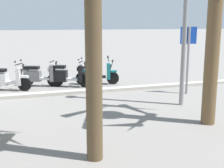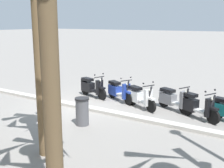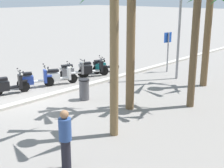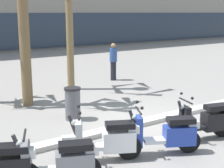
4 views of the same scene
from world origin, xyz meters
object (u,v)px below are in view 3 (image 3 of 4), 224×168
object	(u,v)px
crossing_sign	(168,47)
scooter_white_last_in_row	(58,76)
pedestrian_strolling_near_curb	(65,139)
litter_bin	(84,89)
scooter_blue_far_back	(32,79)
palm_tree_near_sign	(115,1)
scooter_black_tail_end	(91,69)
palm_tree_by_mall_entrance	(210,5)
scooter_teal_mid_front	(104,65)
scooter_black_gap_after_mid	(8,85)
scooter_grey_mid_rear	(72,71)

from	to	relation	value
crossing_sign	scooter_white_last_in_row	bearing A→B (deg)	-21.87
pedestrian_strolling_near_curb	litter_bin	xyz separation A→B (m)	(-4.23, -4.02, -0.41)
scooter_blue_far_back	palm_tree_near_sign	size ratio (longest dim) A/B	0.30
scooter_black_tail_end	palm_tree_by_mall_entrance	bearing A→B (deg)	116.43
palm_tree_near_sign	pedestrian_strolling_near_curb	size ratio (longest dim) A/B	3.36
scooter_white_last_in_row	palm_tree_near_sign	xyz separation A→B (m)	(2.45, 6.29, 3.92)
scooter_teal_mid_front	litter_bin	distance (m)	5.12
scooter_black_tail_end	crossing_sign	world-z (taller)	crossing_sign
scooter_black_tail_end	crossing_sign	xyz separation A→B (m)	(-4.01, 2.50, 1.04)
crossing_sign	pedestrian_strolling_near_curb	world-z (taller)	crossing_sign
scooter_black_gap_after_mid	litter_bin	distance (m)	3.75
scooter_grey_mid_rear	scooter_blue_far_back	xyz separation A→B (m)	(2.54, -0.04, 0.00)
scooter_black_gap_after_mid	pedestrian_strolling_near_curb	world-z (taller)	pedestrian_strolling_near_curb
palm_tree_near_sign	litter_bin	distance (m)	5.49
scooter_white_last_in_row	crossing_sign	size ratio (longest dim) A/B	0.68
scooter_teal_mid_front	pedestrian_strolling_near_curb	xyz separation A→B (m)	(8.43, 6.95, 0.45)
scooter_black_tail_end	scooter_white_last_in_row	world-z (taller)	same
palm_tree_by_mall_entrance	scooter_teal_mid_front	bearing A→B (deg)	-74.59
scooter_teal_mid_front	scooter_grey_mid_rear	size ratio (longest dim) A/B	1.07
crossing_sign	palm_tree_by_mall_entrance	size ratio (longest dim) A/B	0.44
scooter_blue_far_back	scooter_black_gap_after_mid	xyz separation A→B (m)	(1.41, 0.09, 0.01)
scooter_black_tail_end	scooter_grey_mid_rear	world-z (taller)	scooter_black_tail_end
crossing_sign	palm_tree_by_mall_entrance	bearing A→B (deg)	68.32
scooter_teal_mid_front	scooter_black_tail_end	size ratio (longest dim) A/B	1.04
scooter_teal_mid_front	scooter_blue_far_back	distance (m)	4.77
crossing_sign	scooter_grey_mid_rear	bearing A→B (deg)	-30.31
scooter_black_gap_after_mid	palm_tree_by_mall_entrance	xyz separation A→B (m)	(-7.75, 5.98, 3.62)
scooter_black_tail_end	scooter_blue_far_back	xyz separation A→B (m)	(3.56, -0.47, -0.02)
scooter_white_last_in_row	litter_bin	distance (m)	2.91
scooter_black_tail_end	litter_bin	distance (m)	4.10
palm_tree_by_mall_entrance	litter_bin	world-z (taller)	palm_tree_by_mall_entrance
crossing_sign	palm_tree_by_mall_entrance	xyz separation A→B (m)	(1.23, 3.09, 2.57)
scooter_black_gap_after_mid	scooter_grey_mid_rear	bearing A→B (deg)	-179.20
scooter_teal_mid_front	palm_tree_by_mall_entrance	xyz separation A→B (m)	(-1.58, 5.72, 3.63)
pedestrian_strolling_near_curb	crossing_sign	bearing A→B (deg)	-158.98
scooter_black_tail_end	pedestrian_strolling_near_curb	distance (m)	9.94
scooter_grey_mid_rear	scooter_black_gap_after_mid	xyz separation A→B (m)	(3.95, 0.06, 0.01)
scooter_white_last_in_row	scooter_blue_far_back	world-z (taller)	same
scooter_black_gap_after_mid	palm_tree_near_sign	xyz separation A→B (m)	(-0.23, 6.65, 3.91)
scooter_white_last_in_row	palm_tree_by_mall_entrance	xyz separation A→B (m)	(-5.07, 5.62, 3.62)
scooter_teal_mid_front	scooter_black_gap_after_mid	size ratio (longest dim) A/B	1.02
crossing_sign	litter_bin	distance (m)	7.09
palm_tree_by_mall_entrance	palm_tree_near_sign	bearing A→B (deg)	5.10
crossing_sign	litter_bin	world-z (taller)	crossing_sign
scooter_black_tail_end	palm_tree_near_sign	xyz separation A→B (m)	(4.73, 6.27, 3.91)
scooter_teal_mid_front	crossing_sign	distance (m)	3.99
scooter_black_tail_end	scooter_grey_mid_rear	bearing A→B (deg)	-23.21
scooter_black_tail_end	scooter_black_gap_after_mid	distance (m)	4.98
palm_tree_near_sign	scooter_black_tail_end	bearing A→B (deg)	-127.07
scooter_white_last_in_row	scooter_black_gap_after_mid	distance (m)	2.71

